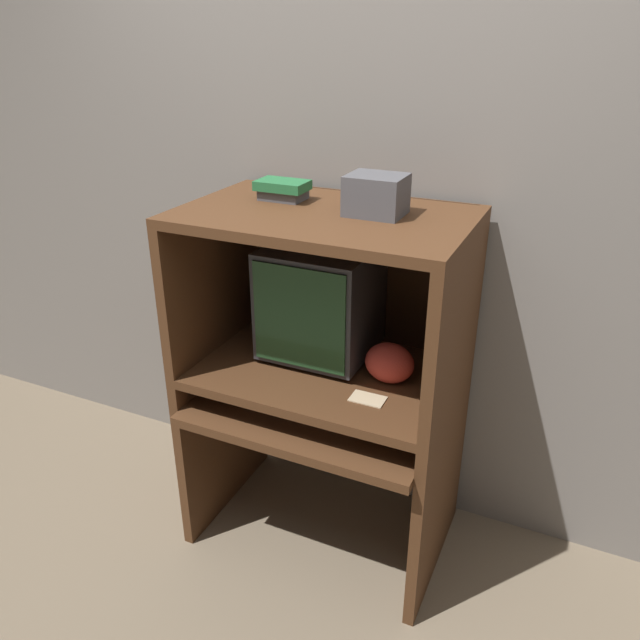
# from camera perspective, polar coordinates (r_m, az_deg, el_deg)

# --- Properties ---
(ground_plane) EXTENTS (12.00, 12.00, 0.00)m
(ground_plane) POSITION_cam_1_polar(r_m,az_deg,el_deg) (2.64, -2.76, -22.69)
(ground_plane) COLOR #756651
(wall_back) EXTENTS (6.00, 0.06, 2.60)m
(wall_back) POSITION_cam_1_polar(r_m,az_deg,el_deg) (2.50, 4.10, 9.89)
(wall_back) COLOR gray
(wall_back) RESTS_ON ground_plane
(desk_base) EXTENTS (0.99, 0.69, 0.66)m
(desk_base) POSITION_cam_1_polar(r_m,az_deg,el_deg) (2.54, -0.01, -11.93)
(desk_base) COLOR #4C2D19
(desk_base) RESTS_ON ground_plane
(desk_monitor_shelf) EXTENTS (0.99, 0.64, 0.13)m
(desk_monitor_shelf) POSITION_cam_1_polar(r_m,az_deg,el_deg) (2.38, 0.41, -4.98)
(desk_monitor_shelf) COLOR #4C2D19
(desk_monitor_shelf) RESTS_ON desk_base
(hutch_upper) EXTENTS (0.99, 0.64, 0.60)m
(hutch_upper) POSITION_cam_1_polar(r_m,az_deg,el_deg) (2.23, 0.81, 5.11)
(hutch_upper) COLOR #4C2D19
(hutch_upper) RESTS_ON desk_monitor_shelf
(crt_monitor) EXTENTS (0.40, 0.39, 0.44)m
(crt_monitor) POSITION_cam_1_polar(r_m,az_deg,el_deg) (2.37, 0.06, 1.81)
(crt_monitor) COLOR #333338
(crt_monitor) RESTS_ON desk_monitor_shelf
(keyboard) EXTENTS (0.45, 0.15, 0.03)m
(keyboard) POSITION_cam_1_polar(r_m,az_deg,el_deg) (2.35, -1.36, -8.07)
(keyboard) COLOR beige
(keyboard) RESTS_ON desk_base
(mouse) EXTENTS (0.07, 0.04, 0.03)m
(mouse) POSITION_cam_1_polar(r_m,az_deg,el_deg) (2.26, 5.73, -9.52)
(mouse) COLOR #28282B
(mouse) RESTS_ON desk_base
(snack_bag) EXTENTS (0.18, 0.14, 0.15)m
(snack_bag) POSITION_cam_1_polar(r_m,az_deg,el_deg) (2.26, 6.37, -3.92)
(snack_bag) COLOR #BC382D
(snack_bag) RESTS_ON desk_monitor_shelf
(book_stack) EXTENTS (0.18, 0.13, 0.07)m
(book_stack) POSITION_cam_1_polar(r_m,az_deg,el_deg) (2.29, -3.42, 11.82)
(book_stack) COLOR #4C4C51
(book_stack) RESTS_ON hutch_upper
(paper_card) EXTENTS (0.12, 0.08, 0.00)m
(paper_card) POSITION_cam_1_polar(r_m,az_deg,el_deg) (2.18, 4.38, -7.20)
(paper_card) COLOR #CCB28C
(paper_card) RESTS_ON desk_monitor_shelf
(storage_box) EXTENTS (0.19, 0.16, 0.13)m
(storage_box) POSITION_cam_1_polar(r_m,az_deg,el_deg) (2.10, 5.16, 11.32)
(storage_box) COLOR #4C4C51
(storage_box) RESTS_ON hutch_upper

